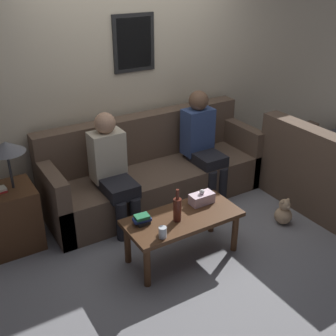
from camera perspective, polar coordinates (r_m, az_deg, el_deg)
name	(u,v)px	position (r m, az deg, el deg)	size (l,w,h in m)	color
ground_plane	(177,217)	(4.57, 1.19, -6.71)	(16.00, 16.00, 0.00)	gray
wall_back	(133,79)	(4.77, -4.70, 11.88)	(9.00, 0.08, 2.60)	beige
couch_main	(154,173)	(4.77, -1.97, -0.63)	(2.49, 0.81, 0.94)	brown
couch_side	(324,178)	(4.96, 20.41, -1.31)	(0.81, 1.37, 0.94)	brown
coffee_table	(183,222)	(3.83, 1.98, -7.39)	(1.06, 0.49, 0.44)	#4C2D19
side_table_with_lamp	(12,213)	(4.23, -20.36, -5.67)	(0.46, 0.46, 1.08)	#4C2D19
wine_bottle	(177,209)	(3.67, 1.27, -5.56)	(0.07, 0.07, 0.31)	#562319
drinking_glass	(163,232)	(3.50, -0.73, -8.72)	(0.07, 0.07, 0.10)	silver
book_stack	(142,219)	(3.68, -3.55, -6.96)	(0.16, 0.11, 0.08)	black
tissue_box	(202,198)	(3.97, 4.59, -4.09)	(0.23, 0.12, 0.15)	silver
person_left	(112,168)	(4.23, -7.55, 0.06)	(0.34, 0.60, 1.17)	black
person_right	(202,140)	(4.79, 4.67, 3.76)	(0.34, 0.58, 1.21)	black
teddy_bear	(283,213)	(4.58, 15.37, -5.88)	(0.18, 0.18, 0.29)	tan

